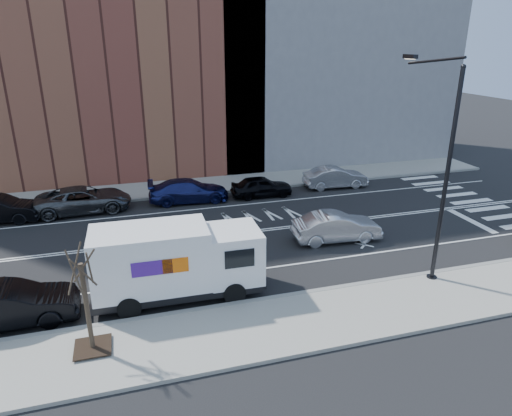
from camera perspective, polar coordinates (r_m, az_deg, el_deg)
ground at (r=24.82m, az=-2.61°, el=-3.19°), size 120.00×120.00×0.00m
sidewalk_near at (r=17.39m, az=4.61°, el=-14.14°), size 44.00×3.60×0.15m
sidewalk_far at (r=32.88m, az=-6.32°, el=2.84°), size 44.00×3.60×0.15m
curb_near at (r=18.80m, az=2.63°, el=-11.16°), size 44.00×0.25×0.17m
curb_far at (r=31.19m, az=-5.72°, el=1.90°), size 44.00×0.25×0.17m
crosswalk at (r=32.29m, az=26.13°, el=0.34°), size 3.00×14.00×0.01m
road_markings at (r=24.82m, az=-2.61°, el=-3.18°), size 40.00×8.60×0.01m
bldg_brick at (r=37.83m, az=-21.91°, el=20.67°), size 26.00×10.00×22.00m
streetlight at (r=20.17m, az=22.04°, el=5.01°), size 0.44×4.02×9.34m
street_tree at (r=16.20m, az=-20.25°, el=-12.52°), size 1.20×1.20×3.75m
fedex_van at (r=18.55m, az=-9.93°, el=-6.51°), size 6.82×2.54×3.09m
far_parked_c at (r=29.57m, az=-20.73°, el=1.00°), size 5.67×2.84×1.54m
far_parked_d at (r=29.72m, az=-8.42°, el=2.17°), size 5.21×2.37×1.48m
far_parked_e at (r=30.41m, az=0.69°, el=2.72°), size 4.11×1.75×1.38m
far_parked_f at (r=32.78m, az=9.89°, el=3.80°), size 4.55×1.84×1.47m
driving_sedan at (r=24.05m, az=10.04°, el=-2.35°), size 4.67×1.92×1.50m
near_parked_rear_a at (r=19.22m, az=-28.51°, el=-10.68°), size 4.89×1.86×1.59m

